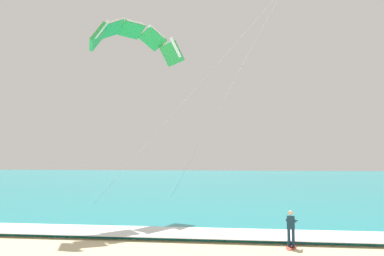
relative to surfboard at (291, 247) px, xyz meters
name	(u,v)px	position (x,y,z in m)	size (l,w,h in m)	color
sea	(284,180)	(5.70, 60.82, 0.07)	(200.00, 120.00, 0.20)	teal
surfboard	(291,247)	(0.00, 0.00, 0.00)	(0.76, 1.46, 0.09)	#E04C38
kitesurfer	(291,227)	(0.00, 0.02, 0.91)	(0.60, 0.60, 1.69)	#143347
kite_primary	(135,37)	(-10.16, 8.98, 13.22)	(12.66, 11.48, 13.30)	green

